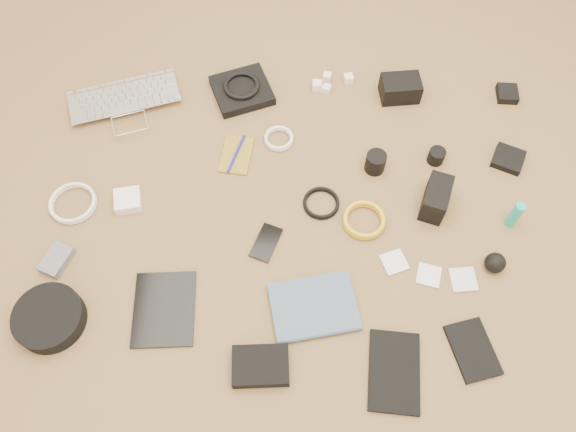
# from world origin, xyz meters

# --- Properties ---
(laptop) EXTENTS (0.42, 0.36, 0.03)m
(laptop) POSITION_xyz_m (-0.55, 0.34, 0.01)
(laptop) COLOR silver
(laptop) RESTS_ON ground
(headphone_pouch) EXTENTS (0.23, 0.23, 0.03)m
(headphone_pouch) POSITION_xyz_m (-0.18, 0.44, 0.02)
(headphone_pouch) COLOR black
(headphone_pouch) RESTS_ON ground
(headphones) EXTENTS (0.15, 0.15, 0.02)m
(headphones) POSITION_xyz_m (-0.18, 0.44, 0.04)
(headphones) COLOR black
(headphones) RESTS_ON headphone_pouch
(charger_a) EXTENTS (0.03, 0.03, 0.03)m
(charger_a) POSITION_xyz_m (0.06, 0.48, 0.01)
(charger_a) COLOR white
(charger_a) RESTS_ON ground
(charger_b) EXTENTS (0.03, 0.03, 0.03)m
(charger_b) POSITION_xyz_m (0.10, 0.52, 0.01)
(charger_b) COLOR white
(charger_b) RESTS_ON ground
(charger_c) EXTENTS (0.03, 0.03, 0.03)m
(charger_c) POSITION_xyz_m (0.17, 0.51, 0.01)
(charger_c) COLOR white
(charger_c) RESTS_ON ground
(charger_d) EXTENTS (0.03, 0.03, 0.02)m
(charger_d) POSITION_xyz_m (0.10, 0.47, 0.01)
(charger_d) COLOR white
(charger_d) RESTS_ON ground
(dslr_camera) EXTENTS (0.14, 0.10, 0.07)m
(dslr_camera) POSITION_xyz_m (0.34, 0.46, 0.04)
(dslr_camera) COLOR black
(dslr_camera) RESTS_ON ground
(lens_pouch) EXTENTS (0.07, 0.07, 0.03)m
(lens_pouch) POSITION_xyz_m (0.70, 0.48, 0.01)
(lens_pouch) COLOR black
(lens_pouch) RESTS_ON ground
(notebook_olive) EXTENTS (0.10, 0.15, 0.01)m
(notebook_olive) POSITION_xyz_m (-0.18, 0.19, 0.00)
(notebook_olive) COLOR olive
(notebook_olive) RESTS_ON ground
(pen_blue) EXTENTS (0.05, 0.14, 0.01)m
(pen_blue) POSITION_xyz_m (-0.18, 0.19, 0.01)
(pen_blue) COLOR #13179F
(pen_blue) RESTS_ON notebook_olive
(cable_white_a) EXTENTS (0.10, 0.10, 0.01)m
(cable_white_a) POSITION_xyz_m (-0.05, 0.25, 0.01)
(cable_white_a) COLOR white
(cable_white_a) RESTS_ON ground
(lens_a) EXTENTS (0.08, 0.08, 0.07)m
(lens_a) POSITION_xyz_m (0.25, 0.16, 0.03)
(lens_a) COLOR black
(lens_a) RESTS_ON ground
(lens_b) EXTENTS (0.06, 0.06, 0.05)m
(lens_b) POSITION_xyz_m (0.44, 0.20, 0.02)
(lens_b) COLOR black
(lens_b) RESTS_ON ground
(card_reader) EXTENTS (0.12, 0.12, 0.02)m
(card_reader) POSITION_xyz_m (0.67, 0.21, 0.01)
(card_reader) COLOR black
(card_reader) RESTS_ON ground
(power_brick) EXTENTS (0.09, 0.09, 0.03)m
(power_brick) POSITION_xyz_m (-0.48, -0.00, 0.02)
(power_brick) COLOR white
(power_brick) RESTS_ON ground
(cable_white_b) EXTENTS (0.15, 0.15, 0.01)m
(cable_white_b) POSITION_xyz_m (-0.64, -0.02, 0.01)
(cable_white_b) COLOR white
(cable_white_b) RESTS_ON ground
(cable_black) EXTENTS (0.12, 0.12, 0.01)m
(cable_black) POSITION_xyz_m (0.09, 0.02, 0.00)
(cable_black) COLOR black
(cable_black) RESTS_ON ground
(cable_yellow) EXTENTS (0.13, 0.13, 0.01)m
(cable_yellow) POSITION_xyz_m (0.22, -0.03, 0.01)
(cable_yellow) COLOR gold
(cable_yellow) RESTS_ON ground
(flash) EXTENTS (0.10, 0.14, 0.09)m
(flash) POSITION_xyz_m (0.42, 0.04, 0.05)
(flash) COLOR black
(flash) RESTS_ON ground
(lens_cleaner) EXTENTS (0.03, 0.03, 0.10)m
(lens_cleaner) POSITION_xyz_m (0.64, -0.01, 0.05)
(lens_cleaner) COLOR teal
(lens_cleaner) RESTS_ON ground
(battery_charger) EXTENTS (0.09, 0.11, 0.03)m
(battery_charger) POSITION_xyz_m (-0.64, -0.20, 0.01)
(battery_charger) COLOR #5D5D62
(battery_charger) RESTS_ON ground
(tablet) EXTENTS (0.18, 0.23, 0.01)m
(tablet) POSITION_xyz_m (-0.32, -0.33, 0.00)
(tablet) COLOR black
(tablet) RESTS_ON ground
(phone) EXTENTS (0.09, 0.13, 0.01)m
(phone) POSITION_xyz_m (-0.06, -0.11, 0.00)
(phone) COLOR black
(phone) RESTS_ON ground
(filter_case_left) EXTENTS (0.09, 0.09, 0.01)m
(filter_case_left) POSITION_xyz_m (0.30, -0.15, 0.00)
(filter_case_left) COLOR silver
(filter_case_left) RESTS_ON ground
(filter_case_mid) EXTENTS (0.08, 0.08, 0.01)m
(filter_case_mid) POSITION_xyz_m (0.39, -0.19, 0.00)
(filter_case_mid) COLOR silver
(filter_case_mid) RESTS_ON ground
(filter_case_right) EXTENTS (0.08, 0.08, 0.01)m
(filter_case_right) POSITION_xyz_m (0.49, -0.20, 0.00)
(filter_case_right) COLOR silver
(filter_case_right) RESTS_ON ground
(air_blower) EXTENTS (0.08, 0.08, 0.06)m
(air_blower) POSITION_xyz_m (0.57, -0.15, 0.03)
(air_blower) COLOR black
(air_blower) RESTS_ON ground
(headphone_case) EXTENTS (0.22, 0.22, 0.05)m
(headphone_case) POSITION_xyz_m (-0.61, -0.37, 0.03)
(headphone_case) COLOR black
(headphone_case) RESTS_ON ground
(drive_case) EXTENTS (0.15, 0.11, 0.04)m
(drive_case) POSITION_xyz_m (-0.05, -0.47, 0.02)
(drive_case) COLOR black
(drive_case) RESTS_ON ground
(paperback) EXTENTS (0.26, 0.22, 0.02)m
(paperback) POSITION_xyz_m (0.10, -0.38, 0.01)
(paperback) COLOR #425670
(paperback) RESTS_ON ground
(notebook_black_a) EXTENTS (0.14, 0.21, 0.01)m
(notebook_black_a) POSITION_xyz_m (0.29, -0.46, 0.01)
(notebook_black_a) COLOR black
(notebook_black_a) RESTS_ON ground
(notebook_black_b) EXTENTS (0.14, 0.18, 0.01)m
(notebook_black_b) POSITION_xyz_m (0.49, -0.39, 0.01)
(notebook_black_b) COLOR black
(notebook_black_b) RESTS_ON ground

